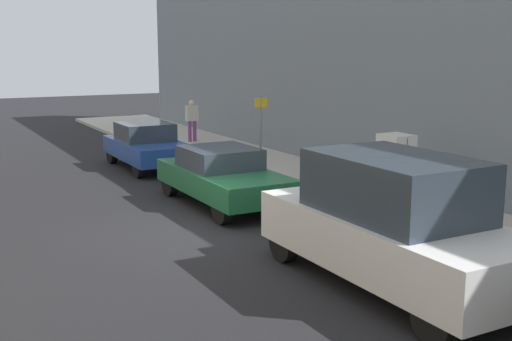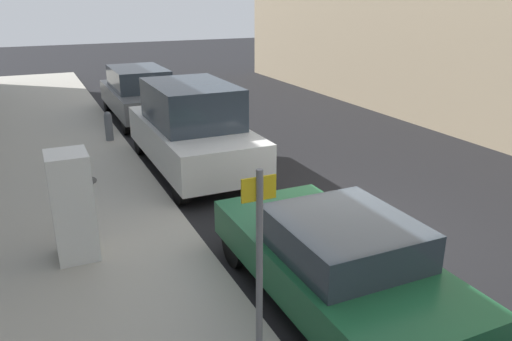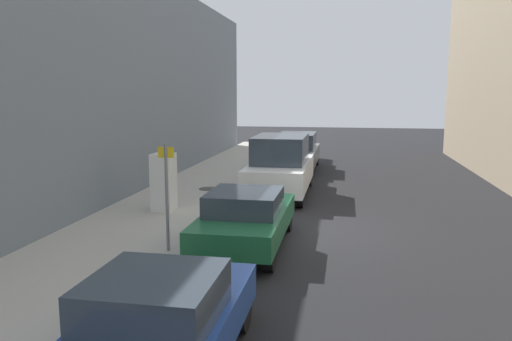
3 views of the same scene
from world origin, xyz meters
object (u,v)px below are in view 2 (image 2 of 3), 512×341
object	(u,v)px
parked_van_white	(192,128)
parked_suv_gray	(139,93)
street_sign_post	(259,269)
discarded_refrigerator	(72,206)
fire_hydrant	(109,126)
parked_sedan_green	(336,260)

from	to	relation	value
parked_van_white	parked_suv_gray	distance (m)	5.92
street_sign_post	parked_suv_gray	size ratio (longest dim) A/B	0.51
discarded_refrigerator	parked_suv_gray	world-z (taller)	discarded_refrigerator
parked_suv_gray	parked_van_white	bearing A→B (deg)	-90.00
discarded_refrigerator	street_sign_post	xyz separation A→B (m)	(1.48, -3.70, 0.50)
discarded_refrigerator	fire_hydrant	xyz separation A→B (m)	(1.58, 6.67, -0.44)
parked_sedan_green	street_sign_post	bearing A→B (deg)	-148.50
discarded_refrigerator	parked_van_white	bearing A→B (deg)	48.95
parked_sedan_green	parked_van_white	distance (m)	6.27
fire_hydrant	parked_sedan_green	bearing A→B (deg)	-80.89
parked_van_white	parked_suv_gray	xyz separation A→B (m)	(-0.00, 5.91, -0.15)
street_sign_post	parked_suv_gray	world-z (taller)	street_sign_post
parked_sedan_green	parked_suv_gray	distance (m)	12.18
discarded_refrigerator	street_sign_post	bearing A→B (deg)	-68.17
fire_hydrant	parked_sedan_green	distance (m)	9.51
fire_hydrant	parked_van_white	distance (m)	3.51
fire_hydrant	discarded_refrigerator	bearing A→B (deg)	-103.30
parked_suv_gray	discarded_refrigerator	bearing A→B (deg)	-108.06
fire_hydrant	parked_van_white	xyz separation A→B (m)	(1.51, -3.13, 0.50)
street_sign_post	parked_van_white	xyz separation A→B (m)	(1.60, 7.24, -0.44)
street_sign_post	parked_van_white	distance (m)	7.43
discarded_refrigerator	parked_sedan_green	xyz separation A→B (m)	(3.08, -2.73, -0.27)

